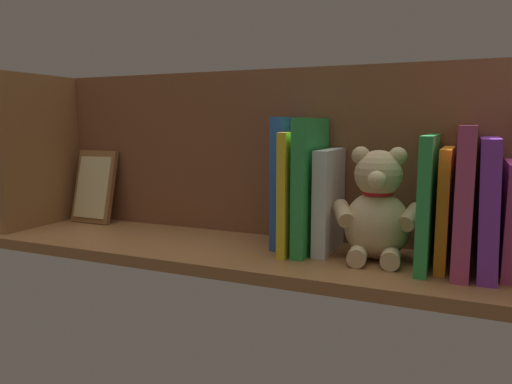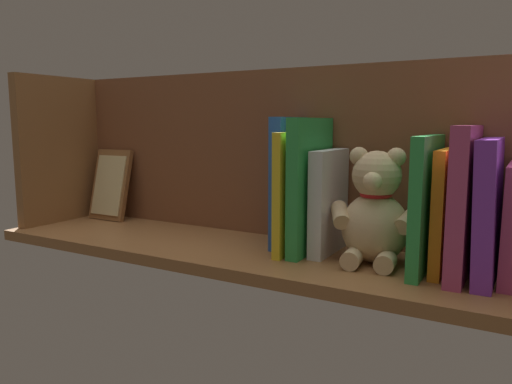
# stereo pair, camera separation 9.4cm
# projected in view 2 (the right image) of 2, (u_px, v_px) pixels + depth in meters

# --- Properties ---
(ground_plane) EXTENTS (1.16, 0.29, 0.02)m
(ground_plane) POSITION_uv_depth(u_px,v_px,m) (256.00, 254.00, 0.95)
(ground_plane) COLOR brown
(shelf_back_panel) EXTENTS (1.16, 0.02, 0.35)m
(shelf_back_panel) POSITION_uv_depth(u_px,v_px,m) (284.00, 154.00, 1.03)
(shelf_back_panel) COLOR brown
(shelf_back_panel) RESTS_ON ground_plane
(shelf_side_divider) EXTENTS (0.02, 0.23, 0.35)m
(shelf_side_divider) POSITION_uv_depth(u_px,v_px,m) (59.00, 150.00, 1.20)
(shelf_side_divider) COLOR brown
(shelf_side_divider) RESTS_ON ground_plane
(book_1) EXTENTS (0.03, 0.18, 0.22)m
(book_1) POSITION_uv_depth(u_px,v_px,m) (489.00, 210.00, 0.76)
(book_1) COLOR purple
(book_1) RESTS_ON ground_plane
(book_2) EXTENTS (0.03, 0.19, 0.24)m
(book_2) POSITION_uv_depth(u_px,v_px,m) (464.00, 202.00, 0.77)
(book_2) COLOR #B23F72
(book_2) RESTS_ON ground_plane
(book_3) EXTENTS (0.02, 0.16, 0.20)m
(book_3) POSITION_uv_depth(u_px,v_px,m) (445.00, 210.00, 0.80)
(book_3) COLOR orange
(book_3) RESTS_ON ground_plane
(book_4) EXTENTS (0.02, 0.18, 0.22)m
(book_4) POSITION_uv_depth(u_px,v_px,m) (426.00, 204.00, 0.80)
(book_4) COLOR green
(book_4) RESTS_ON ground_plane
(teddy_bear) EXTENTS (0.16, 0.14, 0.20)m
(teddy_bear) POSITION_uv_depth(u_px,v_px,m) (375.00, 213.00, 0.85)
(teddy_bear) COLOR #D1B284
(teddy_bear) RESTS_ON ground_plane
(book_5) EXTENTS (0.03, 0.14, 0.19)m
(book_5) POSITION_uv_depth(u_px,v_px,m) (329.00, 202.00, 0.91)
(book_5) COLOR silver
(book_5) RESTS_ON ground_plane
(book_6) EXTENTS (0.02, 0.16, 0.25)m
(book_6) POSITION_uv_depth(u_px,v_px,m) (310.00, 186.00, 0.91)
(book_6) COLOR green
(book_6) RESTS_ON ground_plane
(book_7) EXTENTS (0.02, 0.17, 0.23)m
(book_7) POSITION_uv_depth(u_px,v_px,m) (296.00, 192.00, 0.92)
(book_7) COLOR yellow
(book_7) RESTS_ON ground_plane
(book_8) EXTENTS (0.03, 0.12, 0.25)m
(book_8) POSITION_uv_depth(u_px,v_px,m) (288.00, 182.00, 0.96)
(book_8) COLOR blue
(book_8) RESTS_ON ground_plane
(picture_frame_leaning) EXTENTS (0.11, 0.06, 0.18)m
(picture_frame_leaning) POSITION_uv_depth(u_px,v_px,m) (110.00, 185.00, 1.24)
(picture_frame_leaning) COLOR brown
(picture_frame_leaning) RESTS_ON ground_plane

